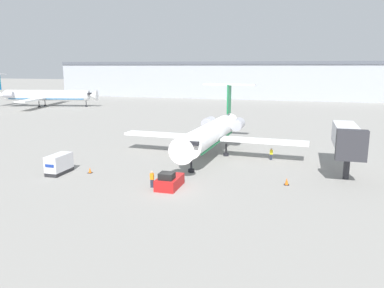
{
  "coord_description": "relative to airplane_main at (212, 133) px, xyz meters",
  "views": [
    {
      "loc": [
        12.67,
        -35.35,
        12.87
      ],
      "look_at": [
        0.0,
        8.38,
        3.38
      ],
      "focal_mm": 35.0,
      "sensor_mm": 36.0,
      "label": 1
    }
  ],
  "objects": [
    {
      "name": "airplane_parked_far_left",
      "position": [
        -67.67,
        51.38,
        0.25
      ],
      "size": [
        33.89,
        31.14,
        10.45
      ],
      "color": "white",
      "rests_on": "ground"
    },
    {
      "name": "worker_near_tug",
      "position": [
        -2.8,
        -16.11,
        -2.44
      ],
      "size": [
        0.4,
        0.26,
        1.85
      ],
      "color": "#232838",
      "rests_on": "ground"
    },
    {
      "name": "worker_by_wing",
      "position": [
        8.62,
        -0.13,
        -2.55
      ],
      "size": [
        0.4,
        0.24,
        1.67
      ],
      "color": "#232838",
      "rests_on": "ground"
    },
    {
      "name": "pushback_tug",
      "position": [
        -0.98,
        -15.63,
        -2.72
      ],
      "size": [
        2.18,
        3.97,
        1.89
      ],
      "color": "#B21919",
      "rests_on": "ground"
    },
    {
      "name": "airplane_main",
      "position": [
        0.0,
        0.0,
        0.0
      ],
      "size": [
        27.3,
        24.69,
        9.96
      ],
      "color": "white",
      "rests_on": "ground"
    },
    {
      "name": "traffic_cone_right",
      "position": [
        11.17,
        -11.16,
        -3.04
      ],
      "size": [
        0.56,
        0.56,
        0.8
      ],
      "color": "black",
      "rests_on": "ground"
    },
    {
      "name": "terminal_building",
      "position": [
        -0.55,
        103.27,
        3.97
      ],
      "size": [
        180.0,
        16.8,
        14.74
      ],
      "color": "#9EA3AD",
      "rests_on": "ground"
    },
    {
      "name": "ground_plane",
      "position": [
        -0.55,
        -16.73,
        -3.42
      ],
      "size": [
        600.0,
        600.0,
        0.0
      ],
      "primitive_type": "plane",
      "color": "gray"
    },
    {
      "name": "traffic_cone_left",
      "position": [
        -12.26,
        -13.03,
        -3.09
      ],
      "size": [
        0.53,
        0.53,
        0.69
      ],
      "color": "black",
      "rests_on": "ground"
    },
    {
      "name": "jet_bridge",
      "position": [
        17.71,
        -4.83,
        1.02
      ],
      "size": [
        3.2,
        10.92,
        6.19
      ],
      "color": "#2D2D33",
      "rests_on": "ground"
    },
    {
      "name": "luggage_cart",
      "position": [
        -15.72,
        -14.24,
        -2.23
      ],
      "size": [
        1.68,
        3.65,
        2.38
      ],
      "color": "#232326",
      "rests_on": "ground"
    }
  ]
}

